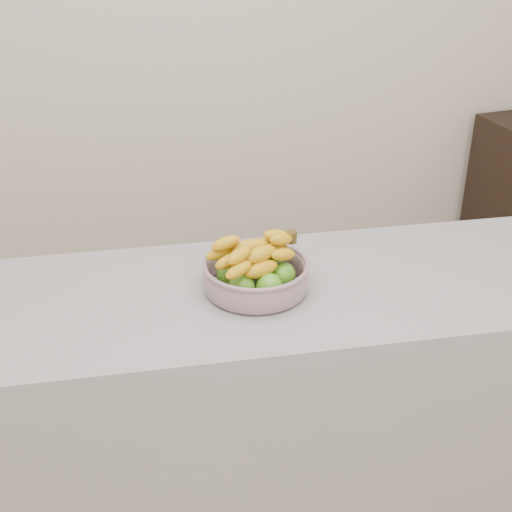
{
  "coord_description": "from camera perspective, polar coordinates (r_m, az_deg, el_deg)",
  "views": [
    {
      "loc": [
        -0.27,
        -1.13,
        1.86
      ],
      "look_at": [
        0.02,
        0.46,
        1.0
      ],
      "focal_mm": 50.0,
      "sensor_mm": 36.0,
      "label": 1
    }
  ],
  "objects": [
    {
      "name": "fruit_bowl",
      "position": [
        1.85,
        -0.01,
        -1.38
      ],
      "size": [
        0.28,
        0.28,
        0.15
      ],
      "rotation": [
        0.0,
        0.0,
        0.32
      ],
      "color": "#98A7B7",
      "rests_on": "counter"
    },
    {
      "name": "counter",
      "position": [
        2.14,
        -0.59,
        -13.19
      ],
      "size": [
        2.0,
        0.6,
        0.9
      ],
      "primitive_type": "cube",
      "color": "#93939A",
      "rests_on": "ground"
    }
  ]
}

